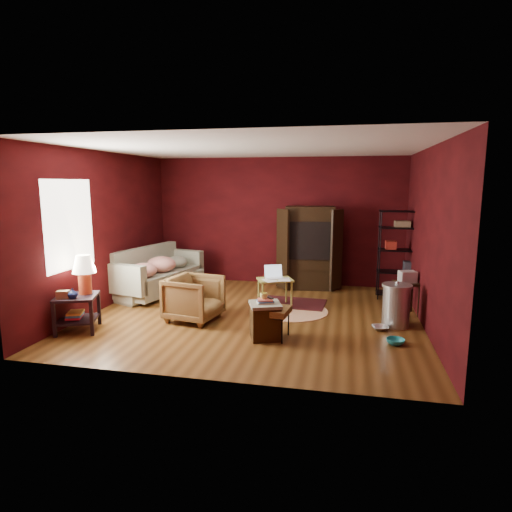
{
  "coord_description": "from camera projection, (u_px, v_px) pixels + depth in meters",
  "views": [
    {
      "loc": [
        1.52,
        -6.9,
        2.25
      ],
      "look_at": [
        0.0,
        0.2,
        1.0
      ],
      "focal_mm": 30.0,
      "sensor_mm": 36.0,
      "label": 1
    }
  ],
  "objects": [
    {
      "name": "room",
      "position": [
        251.0,
        234.0,
        7.1
      ],
      "size": [
        5.54,
        5.04,
        2.84
      ],
      "color": "brown",
      "rests_on": "ground"
    },
    {
      "name": "footstool",
      "position": [
        274.0,
        312.0,
        6.21
      ],
      "size": [
        0.5,
        0.5,
        0.46
      ],
      "rotation": [
        0.0,
        0.0,
        -0.12
      ],
      "color": "black",
      "rests_on": "ground"
    },
    {
      "name": "small_stand",
      "position": [
        407.0,
        282.0,
        7.3
      ],
      "size": [
        0.47,
        0.47,
        0.76
      ],
      "rotation": [
        0.0,
        0.0,
        0.27
      ],
      "color": "black",
      "rests_on": "ground"
    },
    {
      "name": "rug_round",
      "position": [
        292.0,
        311.0,
        7.58
      ],
      "size": [
        1.54,
        1.54,
        0.01
      ],
      "rotation": [
        0.0,
        0.0,
        -0.26
      ],
      "color": "beige",
      "rests_on": "ground"
    },
    {
      "name": "hamper",
      "position": [
        265.0,
        320.0,
        6.21
      ],
      "size": [
        0.56,
        0.56,
        0.61
      ],
      "rotation": [
        0.0,
        0.0,
        0.35
      ],
      "color": "#3D250E",
      "rests_on": "ground"
    },
    {
      "name": "pet_bowl_turquoise",
      "position": [
        396.0,
        336.0,
        6.0
      ],
      "size": [
        0.27,
        0.16,
        0.26
      ],
      "primitive_type": "imported",
      "rotation": [
        0.0,
        0.0,
        -0.34
      ],
      "color": "teal",
      "rests_on": "ground"
    },
    {
      "name": "trash_can",
      "position": [
        396.0,
        305.0,
        6.75
      ],
      "size": [
        0.47,
        0.47,
        0.73
      ],
      "rotation": [
        0.0,
        0.0,
        -0.02
      ],
      "color": "silver",
      "rests_on": "ground"
    },
    {
      "name": "sofa_cushions",
      "position": [
        157.0,
        273.0,
        8.68
      ],
      "size": [
        1.28,
        2.22,
        0.87
      ],
      "rotation": [
        0.0,
        0.0,
        -0.23
      ],
      "color": "gray",
      "rests_on": "sofa"
    },
    {
      "name": "mug",
      "position": [
        264.0,
        295.0,
        6.17
      ],
      "size": [
        0.13,
        0.11,
        0.11
      ],
      "primitive_type": "imported",
      "rotation": [
        0.0,
        0.0,
        -0.23
      ],
      "color": "#F3F076",
      "rests_on": "hamper"
    },
    {
      "name": "wire_shelving",
      "position": [
        401.0,
        251.0,
        8.27
      ],
      "size": [
        0.85,
        0.39,
        1.73
      ],
      "rotation": [
        0.0,
        0.0,
        0.02
      ],
      "color": "black",
      "rests_on": "ground"
    },
    {
      "name": "laptop_desk",
      "position": [
        275.0,
        282.0,
        7.78
      ],
      "size": [
        0.73,
        0.65,
        0.76
      ],
      "rotation": [
        0.0,
        0.0,
        0.41
      ],
      "color": "#AFB251",
      "rests_on": "ground"
    },
    {
      "name": "rug_oriental",
      "position": [
        293.0,
        303.0,
        8.04
      ],
      "size": [
        1.24,
        0.87,
        0.01
      ],
      "rotation": [
        0.0,
        0.0,
        -0.06
      ],
      "color": "#4F1519",
      "rests_on": "ground"
    },
    {
      "name": "side_table",
      "position": [
        81.0,
        286.0,
        6.53
      ],
      "size": [
        0.75,
        0.75,
        1.16
      ],
      "rotation": [
        0.0,
        0.0,
        0.36
      ],
      "color": "black",
      "rests_on": "ground"
    },
    {
      "name": "armchair",
      "position": [
        194.0,
        296.0,
        7.03
      ],
      "size": [
        0.87,
        0.91,
        0.81
      ],
      "primitive_type": "imported",
      "rotation": [
        0.0,
        0.0,
        1.39
      ],
      "color": "black",
      "rests_on": "ground"
    },
    {
      "name": "vase",
      "position": [
        73.0,
        294.0,
        6.32
      ],
      "size": [
        0.19,
        0.19,
        0.15
      ],
      "primitive_type": "imported",
      "rotation": [
        0.0,
        0.0,
        0.33
      ],
      "color": "#0D1741",
      "rests_on": "side_table"
    },
    {
      "name": "tv_armoire",
      "position": [
        309.0,
        246.0,
        9.07
      ],
      "size": [
        1.38,
        0.82,
        1.76
      ],
      "rotation": [
        0.0,
        0.0,
        0.1
      ],
      "color": "black",
      "rests_on": "ground"
    },
    {
      "name": "pet_bowl_steel",
      "position": [
        380.0,
        322.0,
        6.59
      ],
      "size": [
        0.26,
        0.11,
        0.25
      ],
      "primitive_type": "imported",
      "rotation": [
        0.0,
        0.0,
        0.21
      ],
      "color": "silver",
      "rests_on": "ground"
    },
    {
      "name": "sofa",
      "position": [
        158.0,
        275.0,
        8.71
      ],
      "size": [
        1.29,
        2.04,
        0.77
      ],
      "primitive_type": "imported",
      "rotation": [
        0.0,
        0.0,
        1.18
      ],
      "color": "gray",
      "rests_on": "ground"
    }
  ]
}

